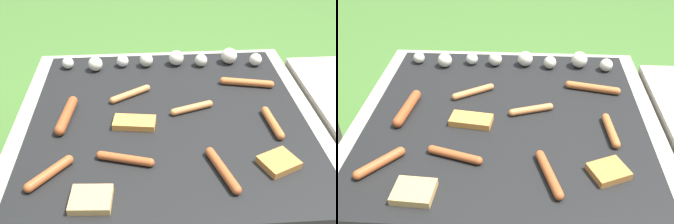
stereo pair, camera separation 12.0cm
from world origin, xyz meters
The scene contains 14 objects.
ground_plane centered at (0.00, 0.00, 0.00)m, with size 14.00×14.00×0.00m, color #3D6628.
grill centered at (0.00, 0.00, 0.23)m, with size 0.96×0.96×0.46m.
sausage_back_center centered at (0.12, -0.26, 0.47)m, with size 0.07×0.17×0.02m.
sausage_front_left centered at (-0.31, 0.01, 0.47)m, with size 0.05×0.19×0.03m.
sausage_front_center centered at (0.08, 0.03, 0.47)m, with size 0.14×0.06×0.02m.
sausage_back_left centered at (-0.32, -0.24, 0.47)m, with size 0.11×0.12×0.03m.
sausage_front_right centered at (0.29, 0.17, 0.47)m, with size 0.18×0.06×0.02m.
sausage_mid_left centered at (-0.12, 0.13, 0.47)m, with size 0.13×0.09×0.02m.
sausage_mid_right centered at (-0.13, -0.20, 0.47)m, with size 0.16×0.06×0.02m.
sausage_back_right centered at (0.31, -0.07, 0.47)m, with size 0.03×0.15×0.02m.
bread_slice_right centered at (-0.21, -0.33, 0.47)m, with size 0.10×0.09×0.02m.
bread_slice_center centered at (-0.10, -0.03, 0.47)m, with size 0.13×0.08×0.02m.
bread_slice_left centered at (0.28, -0.23, 0.47)m, with size 0.12×0.11×0.02m.
mushroom_row centered at (0.03, 0.33, 0.48)m, with size 0.75×0.08×0.06m.
Camera 2 is at (0.05, -0.98, 1.17)m, focal length 42.00 mm.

